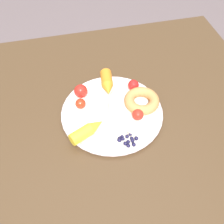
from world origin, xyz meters
TOP-DOWN VIEW (x-y plane):
  - ground_plane at (0.00, 0.00)m, footprint 6.00×6.00m
  - dining_table at (0.00, 0.00)m, footprint 0.96×0.99m
  - plate at (0.02, 0.03)m, footprint 0.31×0.31m
  - banana at (0.02, 0.02)m, footprint 0.21×0.07m
  - carrot_orange at (0.13, 0.02)m, footprint 0.11×0.05m
  - carrot_yellow at (-0.04, 0.12)m, footprint 0.08×0.11m
  - donut at (0.03, -0.07)m, footprint 0.13×0.13m
  - blueberry_pile at (-0.09, 0.01)m, footprint 0.05×0.06m
  - tomato_near at (-0.02, -0.04)m, footprint 0.03×0.03m
  - tomato_mid at (0.10, -0.06)m, footprint 0.04×0.04m
  - tomato_far at (0.06, 0.12)m, footprint 0.03×0.03m
  - tomato_extra at (0.11, 0.11)m, footprint 0.04×0.04m

SIDE VIEW (x-z plane):
  - ground_plane at x=0.00m, z-range 0.00..0.00m
  - dining_table at x=0.00m, z-range 0.27..0.97m
  - plate at x=0.02m, z-range 0.70..0.72m
  - blueberry_pile at x=-0.09m, z-range 0.71..0.73m
  - banana at x=0.02m, z-range 0.71..0.74m
  - donut at x=0.03m, z-range 0.71..0.74m
  - tomato_far at x=0.06m, z-range 0.71..0.75m
  - tomato_near at x=-0.02m, z-range 0.71..0.75m
  - carrot_yellow at x=-0.04m, z-range 0.71..0.75m
  - tomato_mid at x=0.10m, z-range 0.71..0.75m
  - carrot_orange at x=0.13m, z-range 0.71..0.75m
  - tomato_extra at x=0.11m, z-range 0.71..0.76m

